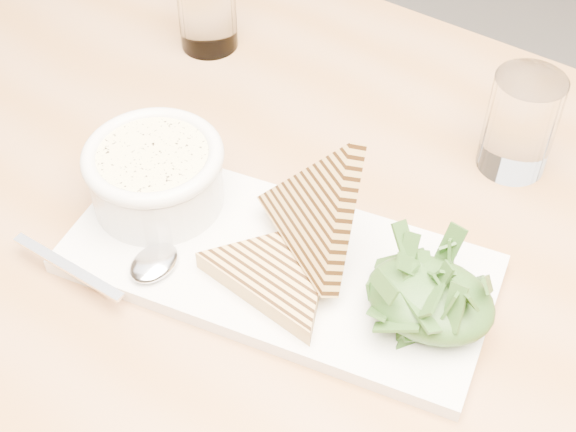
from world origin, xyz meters
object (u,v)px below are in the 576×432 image
at_px(glass_near, 207,6).
at_px(glass_far, 520,124).
at_px(platter, 278,264).
at_px(soup_bowl, 157,181).
at_px(table_top, 207,244).

bearing_deg(glass_near, glass_far, -6.19).
bearing_deg(platter, glass_near, 130.67).
bearing_deg(soup_bowl, table_top, -3.34).
bearing_deg(platter, glass_far, 57.78).
bearing_deg(glass_far, glass_near, 173.81).
xyz_separation_m(platter, soup_bowl, (-0.13, 0.01, 0.03)).
bearing_deg(glass_far, soup_bowl, -142.16).
height_order(table_top, soup_bowl, soup_bowl).
bearing_deg(soup_bowl, glass_near, 111.28).
height_order(glass_near, glass_far, glass_far).
height_order(platter, glass_near, glass_near).
xyz_separation_m(table_top, soup_bowl, (-0.05, 0.00, 0.06)).
relative_size(platter, glass_near, 3.65).
relative_size(platter, glass_far, 3.59).
height_order(platter, glass_far, glass_far).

